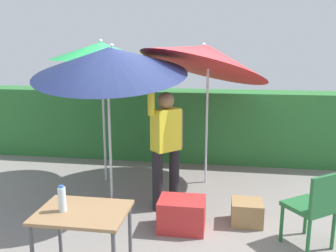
{
  "coord_description": "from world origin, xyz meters",
  "views": [
    {
      "loc": [
        0.75,
        -4.56,
        2.18
      ],
      "look_at": [
        0.0,
        0.3,
        1.1
      ],
      "focal_mm": 38.99,
      "sensor_mm": 36.0,
      "label": 1
    }
  ],
  "objects_px": {
    "crate_cardboard": "(247,212)",
    "bottle_water": "(62,199)",
    "umbrella_rainbow": "(101,52)",
    "umbrella_yellow": "(110,61)",
    "folding_table": "(83,220)",
    "chair_plastic": "(314,205)",
    "umbrella_orange": "(206,57)",
    "cooler_box": "(182,214)",
    "person_vendor": "(166,142)"
  },
  "relations": [
    {
      "from": "person_vendor",
      "to": "crate_cardboard",
      "type": "distance_m",
      "value": 1.37
    },
    {
      "from": "crate_cardboard",
      "to": "bottle_water",
      "type": "bearing_deg",
      "value": -138.74
    },
    {
      "from": "chair_plastic",
      "to": "crate_cardboard",
      "type": "relative_size",
      "value": 2.31
    },
    {
      "from": "umbrella_yellow",
      "to": "person_vendor",
      "type": "distance_m",
      "value": 1.29
    },
    {
      "from": "umbrella_orange",
      "to": "chair_plastic",
      "type": "xyz_separation_m",
      "value": [
        1.29,
        -1.88,
        -1.51
      ]
    },
    {
      "from": "umbrella_rainbow",
      "to": "person_vendor",
      "type": "xyz_separation_m",
      "value": [
        1.15,
        -0.88,
        -1.16
      ]
    },
    {
      "from": "bottle_water",
      "to": "person_vendor",
      "type": "bearing_deg",
      "value": 70.7
    },
    {
      "from": "chair_plastic",
      "to": "cooler_box",
      "type": "bearing_deg",
      "value": 171.82
    },
    {
      "from": "umbrella_rainbow",
      "to": "folding_table",
      "type": "xyz_separation_m",
      "value": [
        0.69,
        -2.66,
        -1.44
      ]
    },
    {
      "from": "cooler_box",
      "to": "chair_plastic",
      "type": "bearing_deg",
      "value": -8.18
    },
    {
      "from": "umbrella_yellow",
      "to": "cooler_box",
      "type": "distance_m",
      "value": 2.16
    },
    {
      "from": "umbrella_rainbow",
      "to": "folding_table",
      "type": "height_order",
      "value": "umbrella_rainbow"
    },
    {
      "from": "umbrella_rainbow",
      "to": "crate_cardboard",
      "type": "bearing_deg",
      "value": -28.1
    },
    {
      "from": "umbrella_yellow",
      "to": "crate_cardboard",
      "type": "distance_m",
      "value": 2.61
    },
    {
      "from": "umbrella_yellow",
      "to": "folding_table",
      "type": "distance_m",
      "value": 2.25
    },
    {
      "from": "crate_cardboard",
      "to": "umbrella_yellow",
      "type": "bearing_deg",
      "value": 170.04
    },
    {
      "from": "umbrella_rainbow",
      "to": "crate_cardboard",
      "type": "relative_size",
      "value": 5.95
    },
    {
      "from": "umbrella_orange",
      "to": "folding_table",
      "type": "bearing_deg",
      "value": -107.77
    },
    {
      "from": "umbrella_rainbow",
      "to": "person_vendor",
      "type": "bearing_deg",
      "value": -37.24
    },
    {
      "from": "umbrella_rainbow",
      "to": "chair_plastic",
      "type": "relative_size",
      "value": 2.57
    },
    {
      "from": "umbrella_orange",
      "to": "crate_cardboard",
      "type": "xyz_separation_m",
      "value": [
        0.62,
        -1.39,
        -1.87
      ]
    },
    {
      "from": "crate_cardboard",
      "to": "bottle_water",
      "type": "xyz_separation_m",
      "value": [
        -1.71,
        -1.5,
        0.72
      ]
    },
    {
      "from": "chair_plastic",
      "to": "folding_table",
      "type": "xyz_separation_m",
      "value": [
        -2.21,
        -0.99,
        0.15
      ]
    },
    {
      "from": "person_vendor",
      "to": "folding_table",
      "type": "height_order",
      "value": "person_vendor"
    },
    {
      "from": "umbrella_rainbow",
      "to": "umbrella_orange",
      "type": "height_order",
      "value": "umbrella_orange"
    },
    {
      "from": "umbrella_rainbow",
      "to": "chair_plastic",
      "type": "xyz_separation_m",
      "value": [
        2.9,
        -1.67,
        -1.59
      ]
    },
    {
      "from": "umbrella_orange",
      "to": "chair_plastic",
      "type": "height_order",
      "value": "umbrella_orange"
    },
    {
      "from": "chair_plastic",
      "to": "umbrella_yellow",
      "type": "bearing_deg",
      "value": 162.1
    },
    {
      "from": "person_vendor",
      "to": "bottle_water",
      "type": "xyz_separation_m",
      "value": [
        -0.64,
        -1.82,
        -0.07
      ]
    },
    {
      "from": "umbrella_orange",
      "to": "cooler_box",
      "type": "xyz_separation_m",
      "value": [
        -0.16,
        -1.67,
        -1.82
      ]
    },
    {
      "from": "umbrella_yellow",
      "to": "chair_plastic",
      "type": "height_order",
      "value": "umbrella_yellow"
    },
    {
      "from": "umbrella_rainbow",
      "to": "crate_cardboard",
      "type": "distance_m",
      "value": 3.19
    },
    {
      "from": "umbrella_orange",
      "to": "bottle_water",
      "type": "xyz_separation_m",
      "value": [
        -1.09,
        -2.9,
        -1.16
      ]
    },
    {
      "from": "cooler_box",
      "to": "crate_cardboard",
      "type": "xyz_separation_m",
      "value": [
        0.79,
        0.27,
        -0.05
      ]
    },
    {
      "from": "chair_plastic",
      "to": "cooler_box",
      "type": "xyz_separation_m",
      "value": [
        -1.46,
        0.21,
        -0.32
      ]
    },
    {
      "from": "person_vendor",
      "to": "chair_plastic",
      "type": "height_order",
      "value": "person_vendor"
    },
    {
      "from": "umbrella_orange",
      "to": "umbrella_yellow",
      "type": "height_order",
      "value": "umbrella_orange"
    },
    {
      "from": "umbrella_yellow",
      "to": "chair_plastic",
      "type": "distance_m",
      "value": 3.0
    },
    {
      "from": "umbrella_rainbow",
      "to": "bottle_water",
      "type": "xyz_separation_m",
      "value": [
        0.52,
        -2.69,
        -1.24
      ]
    },
    {
      "from": "umbrella_yellow",
      "to": "bottle_water",
      "type": "relative_size",
      "value": 9.91
    },
    {
      "from": "umbrella_orange",
      "to": "cooler_box",
      "type": "distance_m",
      "value": 2.48
    },
    {
      "from": "umbrella_rainbow",
      "to": "bottle_water",
      "type": "bearing_deg",
      "value": -79.15
    },
    {
      "from": "chair_plastic",
      "to": "cooler_box",
      "type": "relative_size",
      "value": 1.6
    },
    {
      "from": "umbrella_orange",
      "to": "crate_cardboard",
      "type": "relative_size",
      "value": 6.8
    },
    {
      "from": "umbrella_rainbow",
      "to": "cooler_box",
      "type": "xyz_separation_m",
      "value": [
        1.44,
        -1.46,
        -1.9
      ]
    },
    {
      "from": "umbrella_yellow",
      "to": "folding_table",
      "type": "xyz_separation_m",
      "value": [
        0.27,
        -1.79,
        -1.34
      ]
    },
    {
      "from": "umbrella_orange",
      "to": "bottle_water",
      "type": "distance_m",
      "value": 3.3
    },
    {
      "from": "umbrella_yellow",
      "to": "folding_table",
      "type": "bearing_deg",
      "value": -81.3
    },
    {
      "from": "bottle_water",
      "to": "umbrella_rainbow",
      "type": "bearing_deg",
      "value": 100.85
    },
    {
      "from": "folding_table",
      "to": "bottle_water",
      "type": "relative_size",
      "value": 3.33
    }
  ]
}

